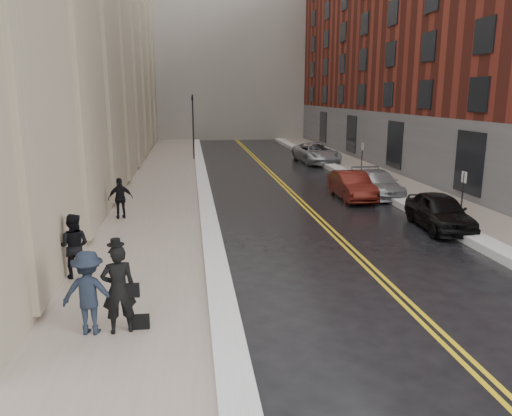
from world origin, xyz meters
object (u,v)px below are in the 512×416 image
object	(u,v)px
car_black	(440,211)
pedestrian_a	(74,246)
pedestrian_b	(89,293)
pedestrian_c	(121,198)
car_silver_far	(316,153)
pedestrian_main	(118,289)
car_maroon	(352,186)
car_silver_near	(377,184)

from	to	relation	value
car_black	pedestrian_a	xyz separation A→B (m)	(-13.00, -4.07, 0.36)
pedestrian_b	pedestrian_c	xyz separation A→B (m)	(-0.69, 10.44, -0.07)
car_silver_far	pedestrian_a	distance (m)	27.02
pedestrian_main	pedestrian_b	xyz separation A→B (m)	(-0.63, 0.05, -0.07)
car_maroon	pedestrian_c	world-z (taller)	pedestrian_c
car_silver_near	pedestrian_b	distance (m)	18.62
pedestrian_a	car_black	bearing A→B (deg)	-156.17
pedestrian_a	car_silver_near	bearing A→B (deg)	-133.98
car_silver_far	pedestrian_c	bearing A→B (deg)	-131.21
car_black	car_silver_far	size ratio (longest dim) A/B	0.75
pedestrian_b	car_maroon	bearing A→B (deg)	-119.88
car_black	pedestrian_a	world-z (taller)	pedestrian_a
pedestrian_b	pedestrian_main	bearing A→B (deg)	-177.77
car_silver_near	pedestrian_main	xyz separation A→B (m)	(-11.29, -14.35, 0.49)
car_maroon	car_silver_near	bearing A→B (deg)	21.45
car_maroon	pedestrian_a	world-z (taller)	pedestrian_a
car_silver_far	car_black	bearing A→B (deg)	-94.32
car_black	pedestrian_main	xyz separation A→B (m)	(-11.29, -7.68, 0.43)
pedestrian_c	car_silver_near	bearing A→B (deg)	-176.54
car_silver_near	pedestrian_c	xyz separation A→B (m)	(-12.61, -3.86, 0.35)
car_maroon	pedestrian_a	distance (m)	15.25
car_black	car_silver_near	distance (m)	6.67
car_black	pedestrian_a	size ratio (longest dim) A/B	2.27
car_black	car_maroon	world-z (taller)	car_black
car_silver_far	car_maroon	bearing A→B (deg)	-101.05
car_silver_far	pedestrian_main	bearing A→B (deg)	-116.80
car_black	car_silver_near	xyz separation A→B (m)	(0.00, 6.67, -0.06)
car_maroon	pedestrian_b	bearing A→B (deg)	-126.89
car_black	pedestrian_c	distance (m)	12.92
pedestrian_main	pedestrian_a	bearing A→B (deg)	-78.28
car_maroon	car_black	bearing A→B (deg)	-75.03
car_silver_near	car_silver_far	distance (m)	12.94
car_silver_far	pedestrian_a	size ratio (longest dim) A/B	3.04
car_silver_far	pedestrian_a	world-z (taller)	pedestrian_a
car_maroon	pedestrian_a	bearing A→B (deg)	-138.24
car_maroon	car_silver_near	xyz separation A→B (m)	(1.60, 0.62, -0.05)
car_black	car_maroon	size ratio (longest dim) A/B	0.99
pedestrian_b	car_silver_near	bearing A→B (deg)	-122.66
car_maroon	pedestrian_main	size ratio (longest dim) A/B	2.13
car_silver_near	pedestrian_b	bearing A→B (deg)	-128.59
pedestrian_b	pedestrian_c	size ratio (longest dim) A/B	1.09
pedestrian_main	pedestrian_c	xyz separation A→B (m)	(-1.32, 10.49, -0.14)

